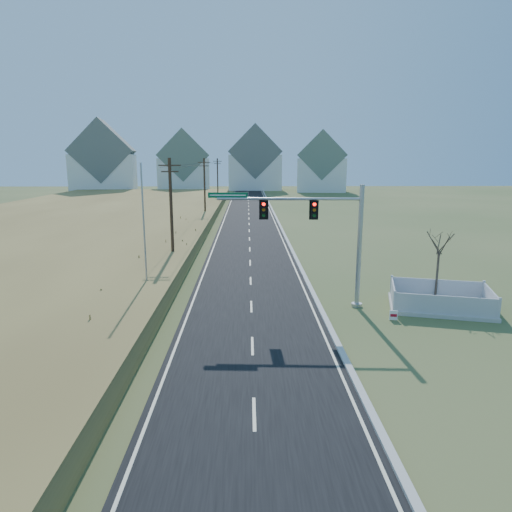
{
  "coord_description": "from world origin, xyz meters",
  "views": [
    {
      "loc": [
        -0.21,
        -22.65,
        8.93
      ],
      "look_at": [
        0.27,
        3.19,
        3.4
      ],
      "focal_mm": 32.0,
      "sensor_mm": 36.0,
      "label": 1
    }
  ],
  "objects_px": {
    "traffic_signal_mast": "(328,233)",
    "open_sign": "(394,315)",
    "flagpole": "(145,247)",
    "bare_tree": "(440,241)",
    "fence_enclosure": "(440,304)"
  },
  "relations": [
    {
      "from": "fence_enclosure",
      "to": "open_sign",
      "type": "xyz_separation_m",
      "value": [
        -3.49,
        -2.05,
        0.02
      ]
    },
    {
      "from": "flagpole",
      "to": "bare_tree",
      "type": "relative_size",
      "value": 1.82
    },
    {
      "from": "open_sign",
      "to": "flagpole",
      "type": "relative_size",
      "value": 0.06
    },
    {
      "from": "traffic_signal_mast",
      "to": "flagpole",
      "type": "xyz_separation_m",
      "value": [
        -11.31,
        1.54,
        -1.08
      ]
    },
    {
      "from": "open_sign",
      "to": "flagpole",
      "type": "height_order",
      "value": "flagpole"
    },
    {
      "from": "traffic_signal_mast",
      "to": "bare_tree",
      "type": "relative_size",
      "value": 1.96
    },
    {
      "from": "fence_enclosure",
      "to": "flagpole",
      "type": "distance_m",
      "value": 18.57
    },
    {
      "from": "open_sign",
      "to": "fence_enclosure",
      "type": "bearing_deg",
      "value": 38.98
    },
    {
      "from": "flagpole",
      "to": "open_sign",
      "type": "bearing_deg",
      "value": -15.62
    },
    {
      "from": "traffic_signal_mast",
      "to": "open_sign",
      "type": "bearing_deg",
      "value": -34.49
    },
    {
      "from": "traffic_signal_mast",
      "to": "fence_enclosure",
      "type": "distance_m",
      "value": 8.11
    },
    {
      "from": "traffic_signal_mast",
      "to": "bare_tree",
      "type": "height_order",
      "value": "traffic_signal_mast"
    },
    {
      "from": "traffic_signal_mast",
      "to": "open_sign",
      "type": "height_order",
      "value": "traffic_signal_mast"
    },
    {
      "from": "traffic_signal_mast",
      "to": "fence_enclosure",
      "type": "bearing_deg",
      "value": -1.64
    },
    {
      "from": "traffic_signal_mast",
      "to": "fence_enclosure",
      "type": "xyz_separation_m",
      "value": [
        6.87,
        -0.52,
        -4.28
      ]
    }
  ]
}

